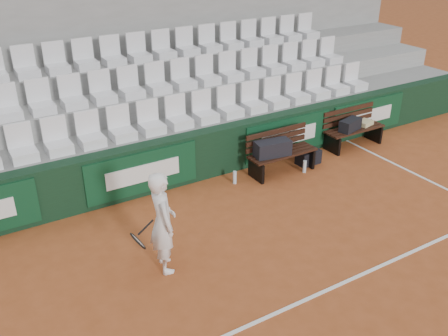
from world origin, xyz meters
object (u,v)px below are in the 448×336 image
Objects in this scene: sports_bag_left at (272,148)px; tennis_player at (163,222)px; bench_left at (282,162)px; sports_bag_ground at (308,157)px; sports_bag_right at (350,125)px; water_bottle_near at (235,177)px; bench_right at (353,137)px; water_bottle_far at (305,167)px.

sports_bag_left is 3.58m from tennis_player.
sports_bag_ground is (0.73, 0.03, -0.07)m from bench_left.
sports_bag_right reaches higher than bench_left.
water_bottle_near is (-0.84, 0.08, -0.48)m from sports_bag_left.
bench_right is (2.22, 0.21, 0.00)m from bench_left.
water_bottle_far is at bearing 20.01° from tennis_player.
water_bottle_near is 1.01× the size of water_bottle_far.
sports_bag_left is 0.86m from water_bottle_far.
water_bottle_far is (-1.64, -0.44, -0.45)m from sports_bag_right.
water_bottle_near is 0.17× the size of tennis_player.
sports_bag_ground is (-1.30, -0.15, -0.43)m from sports_bag_right.
bench_left is 2.03× the size of sports_bag_left.
tennis_player is (-4.18, -1.68, 0.65)m from sports_bag_ground.
water_bottle_far is (-1.83, -0.47, -0.09)m from bench_right.
water_bottle_near is at bearing 36.61° from tennis_player.
sports_bag_left is (-0.27, -0.01, 0.38)m from bench_left.
sports_bag_right is 3.18m from water_bottle_near.
sports_bag_ground is at bearing 2.23° from bench_left.
bench_left is at bearing 1.62° from sports_bag_left.
bench_left and bench_right have the same top height.
sports_bag_ground is (-1.49, -0.19, -0.07)m from bench_right.
bench_left reaches higher than sports_bag_ground.
water_bottle_far is (0.39, -0.26, -0.09)m from bench_left.
sports_bag_ground is at bearing 21.96° from tennis_player.
bench_left is at bearing 25.66° from tennis_player.
bench_left is 1.12m from water_bottle_near.
bench_left is 0.74m from sports_bag_ground.
bench_right is at bearing 7.10° from sports_bag_ground.
sports_bag_left reaches higher than bench_right.
sports_bag_ground is at bearing 40.32° from water_bottle_far.
bench_left is 5.62× the size of water_bottle_near.
bench_right is 1.89m from water_bottle_far.
bench_right is 0.41m from sports_bag_right.
bench_left is 0.48m from water_bottle_far.
sports_bag_ground is 0.31× the size of tennis_player.
bench_right is at bearing 14.47° from water_bottle_far.
bench_right is 3.34m from water_bottle_near.
sports_bag_left is 0.97m from water_bottle_near.
tennis_player is (-5.48, -1.83, 0.22)m from sports_bag_right.
sports_bag_right is 5.78m from tennis_player.
water_bottle_near is at bearing 167.51° from water_bottle_far.
tennis_player is (-5.67, -1.87, 0.58)m from bench_right.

